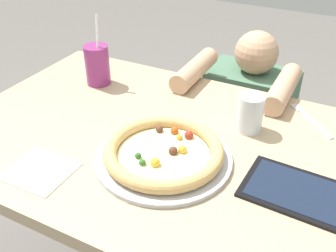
# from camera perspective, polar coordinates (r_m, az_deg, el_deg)

# --- Properties ---
(dining_table) EXTENTS (1.27, 0.81, 0.75)m
(dining_table) POSITION_cam_1_polar(r_m,az_deg,el_deg) (1.17, -0.18, -6.47)
(dining_table) COLOR tan
(dining_table) RESTS_ON ground
(pizza_near) EXTENTS (0.36, 0.36, 0.05)m
(pizza_near) POSITION_cam_1_polar(r_m,az_deg,el_deg) (1.01, -0.62, -4.02)
(pizza_near) COLOR #B7B7BC
(pizza_near) RESTS_ON dining_table
(drink_cup_colored) EXTENTS (0.09, 0.09, 0.25)m
(drink_cup_colored) POSITION_cam_1_polar(r_m,az_deg,el_deg) (1.40, -10.33, 8.83)
(drink_cup_colored) COLOR #8C2D72
(drink_cup_colored) RESTS_ON dining_table
(water_cup_clear) EXTENTS (0.08, 0.08, 0.11)m
(water_cup_clear) POSITION_cam_1_polar(r_m,az_deg,el_deg) (1.14, 11.98, 1.93)
(water_cup_clear) COLOR silver
(water_cup_clear) RESTS_ON dining_table
(paper_napkin) EXTENTS (0.16, 0.15, 0.00)m
(paper_napkin) POSITION_cam_1_polar(r_m,az_deg,el_deg) (1.04, -18.28, -6.26)
(paper_napkin) COLOR white
(paper_napkin) RESTS_ON dining_table
(fork) EXTENTS (0.15, 0.16, 0.00)m
(fork) POSITION_cam_1_polar(r_m,az_deg,el_deg) (1.27, 20.05, 1.03)
(fork) COLOR silver
(fork) RESTS_ON dining_table
(tablet) EXTENTS (0.25, 0.18, 0.01)m
(tablet) POSITION_cam_1_polar(r_m,az_deg,el_deg) (0.98, 18.16, -9.04)
(tablet) COLOR black
(tablet) RESTS_ON dining_table
(diner_seated) EXTENTS (0.39, 0.51, 0.88)m
(diner_seated) POSITION_cam_1_polar(r_m,az_deg,el_deg) (1.75, 11.21, -1.46)
(diner_seated) COLOR #333847
(diner_seated) RESTS_ON ground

